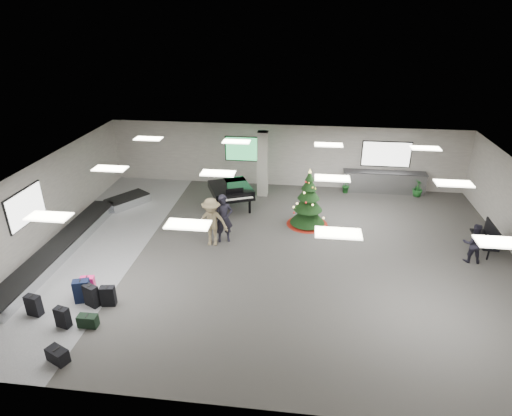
# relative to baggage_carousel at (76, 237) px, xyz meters

# --- Properties ---
(ground) EXTENTS (18.00, 18.00, 0.00)m
(ground) POSITION_rel_baggage_carousel_xyz_m (7.84, 0.08, -0.21)
(ground) COLOR #3A3834
(ground) RESTS_ON ground
(room_envelope) EXTENTS (18.02, 14.02, 3.21)m
(room_envelope) POSITION_rel_baggage_carousel_xyz_m (7.46, 0.75, 2.12)
(room_envelope) COLOR #9D9790
(room_envelope) RESTS_ON ground
(baggage_carousel) EXTENTS (2.28, 9.71, 0.43)m
(baggage_carousel) POSITION_rel_baggage_carousel_xyz_m (0.00, 0.00, 0.00)
(baggage_carousel) COLOR silver
(baggage_carousel) RESTS_ON ground
(service_counter) EXTENTS (4.05, 0.65, 1.08)m
(service_counter) POSITION_rel_baggage_carousel_xyz_m (12.84, 6.73, 0.33)
(service_counter) COLOR silver
(service_counter) RESTS_ON ground
(suitcase_0) EXTENTS (0.45, 0.32, 0.66)m
(suitcase_0) POSITION_rel_baggage_carousel_xyz_m (2.16, -4.76, 0.11)
(suitcase_0) COLOR black
(suitcase_0) RESTS_ON ground
(suitcase_1) EXTENTS (0.53, 0.42, 0.75)m
(suitcase_1) POSITION_rel_baggage_carousel_xyz_m (2.53, -3.74, 0.15)
(suitcase_1) COLOR black
(suitcase_1) RESTS_ON ground
(pink_suitcase) EXTENTS (0.48, 0.34, 0.70)m
(pink_suitcase) POSITION_rel_baggage_carousel_xyz_m (2.18, -3.25, 0.13)
(pink_suitcase) COLOR #FF2172
(pink_suitcase) RESTS_ON ground
(suitcase_3) EXTENTS (0.47, 0.31, 0.68)m
(suitcase_3) POSITION_rel_baggage_carousel_xyz_m (3.03, -3.64, 0.12)
(suitcase_3) COLOR black
(suitcase_3) RESTS_ON ground
(navy_suitcase) EXTENTS (0.56, 0.43, 0.79)m
(navy_suitcase) POSITION_rel_baggage_carousel_xyz_m (2.14, -3.56, 0.17)
(navy_suitcase) COLOR black
(navy_suitcase) RESTS_ON ground
(suitcase_5) EXTENTS (0.49, 0.32, 0.70)m
(suitcase_5) POSITION_rel_baggage_carousel_xyz_m (1.02, -4.37, 0.13)
(suitcase_5) COLOR black
(suitcase_5) RESTS_ON ground
(green_duffel) EXTENTS (0.57, 0.29, 0.39)m
(green_duffel) POSITION_rel_baggage_carousel_xyz_m (2.86, -4.67, -0.02)
(green_duffel) COLOR black
(green_duffel) RESTS_ON ground
(black_duffel) EXTENTS (0.67, 0.54, 0.41)m
(black_duffel) POSITION_rel_baggage_carousel_xyz_m (2.72, -6.06, -0.02)
(black_duffel) COLOR black
(black_duffel) RESTS_ON ground
(christmas_tree) EXTENTS (1.77, 1.77, 2.53)m
(christmas_tree) POSITION_rel_baggage_carousel_xyz_m (9.10, 2.67, 0.65)
(christmas_tree) COLOR #6B0B09
(christmas_tree) RESTS_ON ground
(grand_piano) EXTENTS (2.45, 2.74, 1.28)m
(grand_piano) POSITION_rel_baggage_carousel_xyz_m (5.58, 3.87, 0.70)
(grand_piano) COLOR black
(grand_piano) RESTS_ON ground
(bench) EXTENTS (0.63, 1.70, 1.06)m
(bench) POSITION_rel_baggage_carousel_xyz_m (15.89, 1.27, 0.39)
(bench) COLOR black
(bench) RESTS_ON ground
(traveler_a) EXTENTS (0.83, 0.67, 1.97)m
(traveler_a) POSITION_rel_baggage_carousel_xyz_m (5.84, 0.82, 0.77)
(traveler_a) COLOR black
(traveler_a) RESTS_ON ground
(traveler_b) EXTENTS (1.27, 0.74, 1.96)m
(traveler_b) POSITION_rel_baggage_carousel_xyz_m (5.43, 0.47, 0.77)
(traveler_b) COLOR #857352
(traveler_b) RESTS_ON ground
(traveler_bench) EXTENTS (0.77, 0.61, 1.52)m
(traveler_bench) POSITION_rel_baggage_carousel_xyz_m (15.05, 0.41, 0.55)
(traveler_bench) COLOR black
(traveler_bench) RESTS_ON ground
(potted_plant_left) EXTENTS (0.51, 0.55, 0.80)m
(potted_plant_left) POSITION_rel_baggage_carousel_xyz_m (10.98, 6.45, 0.19)
(potted_plant_left) COLOR #15421A
(potted_plant_left) RESTS_ON ground
(potted_plant_right) EXTENTS (0.60, 0.60, 0.84)m
(potted_plant_right) POSITION_rel_baggage_carousel_xyz_m (14.45, 6.40, 0.21)
(potted_plant_right) COLOR #15421A
(potted_plant_right) RESTS_ON ground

